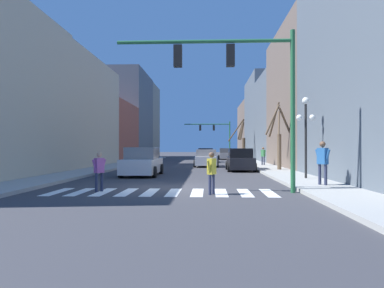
# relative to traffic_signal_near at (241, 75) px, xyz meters

# --- Properties ---
(ground_plane) EXTENTS (240.00, 240.00, 0.00)m
(ground_plane) POSITION_rel_traffic_signal_near_xyz_m (-3.00, 1.57, -4.49)
(ground_plane) COLOR #38383D
(sidewalk_left) EXTENTS (2.41, 90.00, 0.15)m
(sidewalk_left) POSITION_rel_traffic_signal_near_xyz_m (-9.42, 1.57, -4.41)
(sidewalk_left) COLOR #9E9E99
(sidewalk_left) RESTS_ON ground_plane
(sidewalk_right) EXTENTS (2.41, 90.00, 0.15)m
(sidewalk_right) POSITION_rel_traffic_signal_near_xyz_m (3.42, 1.57, -4.41)
(sidewalk_right) COLOR #9E9E99
(sidewalk_right) RESTS_ON ground_plane
(building_row_left) EXTENTS (6.00, 61.54, 12.93)m
(building_row_left) POSITION_rel_traffic_signal_near_xyz_m (-13.62, 28.57, 0.82)
(building_row_left) COLOR #BCB299
(building_row_left) RESTS_ON ground_plane
(building_row_right) EXTENTS (6.00, 66.74, 13.63)m
(building_row_right) POSITION_rel_traffic_signal_near_xyz_m (7.62, 26.98, 1.31)
(building_row_right) COLOR #515B66
(building_row_right) RESTS_ON ground_plane
(crosswalk_stripes) EXTENTS (8.55, 2.60, 0.01)m
(crosswalk_stripes) POSITION_rel_traffic_signal_near_xyz_m (-3.00, -0.11, -4.49)
(crosswalk_stripes) COLOR white
(crosswalk_stripes) RESTS_ON ground_plane
(traffic_signal_near) EXTENTS (6.81, 0.28, 6.18)m
(traffic_signal_near) POSITION_rel_traffic_signal_near_xyz_m (0.00, 0.00, 0.00)
(traffic_signal_near) COLOR #236038
(traffic_signal_near) RESTS_ON ground_plane
(traffic_signal_far) EXTENTS (7.00, 0.28, 5.65)m
(traffic_signal_far) POSITION_rel_traffic_signal_near_xyz_m (-0.14, 42.68, -0.36)
(traffic_signal_far) COLOR #236038
(traffic_signal_far) RESTS_ON ground_plane
(street_lamp_right_corner) EXTENTS (0.95, 0.36, 4.12)m
(street_lamp_right_corner) POSITION_rel_traffic_signal_near_xyz_m (3.73, 4.99, -1.41)
(street_lamp_right_corner) COLOR black
(street_lamp_right_corner) RESTS_ON sidewalk_right
(car_driving_toward_lane) EXTENTS (2.01, 4.58, 1.64)m
(car_driving_toward_lane) POSITION_rel_traffic_signal_near_xyz_m (1.09, 13.24, -3.72)
(car_driving_toward_lane) COLOR black
(car_driving_toward_lane) RESTS_ON ground_plane
(car_at_intersection) EXTENTS (1.96, 4.63, 1.59)m
(car_at_intersection) POSITION_rel_traffic_signal_near_xyz_m (1.11, 38.92, -3.74)
(car_at_intersection) COLOR gray
(car_at_intersection) RESTS_ON ground_plane
(car_driving_away_lane) EXTENTS (2.03, 4.78, 1.61)m
(car_driving_away_lane) POSITION_rel_traffic_signal_near_xyz_m (-1.58, 29.24, -3.73)
(car_driving_away_lane) COLOR black
(car_driving_away_lane) RESTS_ON ground_plane
(car_parked_left_far) EXTENTS (2.12, 4.60, 1.53)m
(car_parked_left_far) POSITION_rel_traffic_signal_near_xyz_m (-1.45, 19.03, -3.77)
(car_parked_left_far) COLOR silver
(car_parked_left_far) RESTS_ON ground_plane
(car_parked_left_near) EXTENTS (2.15, 4.88, 1.72)m
(car_parked_left_near) POSITION_rel_traffic_signal_near_xyz_m (-5.26, 8.26, -3.69)
(car_parked_left_near) COLOR silver
(car_parked_left_near) RESTS_ON ground_plane
(pedestrian_waiting_at_curb) EXTENTS (0.49, 0.72, 1.82)m
(pedestrian_waiting_at_curb) POSITION_rel_traffic_signal_near_xyz_m (3.54, 1.54, -3.26)
(pedestrian_waiting_at_curb) COLOR #282D47
(pedestrian_waiting_at_curb) RESTS_ON sidewalk_right
(pedestrian_near_right_corner) EXTENTS (0.44, 0.62, 1.59)m
(pedestrian_near_right_corner) POSITION_rel_traffic_signal_near_xyz_m (3.61, 19.15, -3.40)
(pedestrian_near_right_corner) COLOR #282D47
(pedestrian_near_right_corner) RESTS_ON sidewalk_right
(pedestrian_crossing_street) EXTENTS (0.39, 0.62, 1.55)m
(pedestrian_crossing_street) POSITION_rel_traffic_signal_near_xyz_m (-1.11, -0.65, -3.57)
(pedestrian_crossing_street) COLOR #282D47
(pedestrian_crossing_street) RESTS_ON ground_plane
(pedestrian_on_right_sidewalk) EXTENTS (0.44, 0.59, 1.54)m
(pedestrian_on_right_sidewalk) POSITION_rel_traffic_signal_near_xyz_m (-5.46, 0.02, -3.58)
(pedestrian_on_right_sidewalk) COLOR #282D47
(pedestrian_on_right_sidewalk) RESTS_ON ground_plane
(street_tree_left_mid) EXTENTS (2.30, 2.74, 5.23)m
(street_tree_left_mid) POSITION_rel_traffic_signal_near_xyz_m (3.04, 33.59, -1.91)
(street_tree_left_mid) COLOR #473828
(street_tree_left_mid) RESTS_ON sidewalk_right
(street_tree_left_far) EXTENTS (2.11, 1.90, 4.81)m
(street_tree_left_far) POSITION_rel_traffic_signal_near_xyz_m (3.75, 12.59, -2.01)
(street_tree_left_far) COLOR brown
(street_tree_left_far) RESTS_ON sidewalk_right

